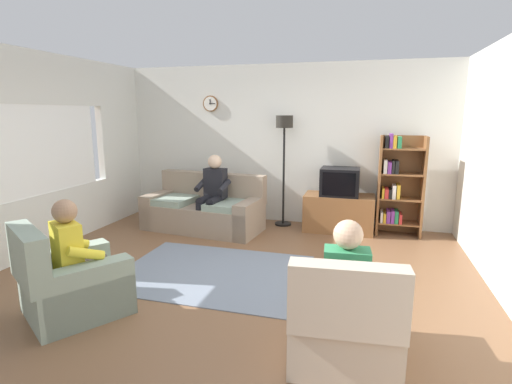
# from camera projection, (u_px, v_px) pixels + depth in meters

# --- Properties ---
(ground_plane) EXTENTS (12.00, 12.00, 0.00)m
(ground_plane) POSITION_uv_depth(u_px,v_px,m) (233.00, 278.00, 4.60)
(ground_plane) COLOR brown
(back_wall_assembly) EXTENTS (6.20, 0.17, 2.70)m
(back_wall_assembly) POSITION_uv_depth(u_px,v_px,m) (282.00, 144.00, 6.84)
(back_wall_assembly) COLOR silver
(back_wall_assembly) RESTS_ON ground_plane
(left_wall_assembly) EXTENTS (0.12, 5.80, 2.70)m
(left_wall_assembly) POSITION_uv_depth(u_px,v_px,m) (26.00, 156.00, 5.13)
(left_wall_assembly) COLOR silver
(left_wall_assembly) RESTS_ON ground_plane
(couch) EXTENTS (1.98, 1.08, 0.90)m
(couch) POSITION_uv_depth(u_px,v_px,m) (204.00, 210.00, 6.49)
(couch) COLOR gray
(couch) RESTS_ON ground_plane
(tv_stand) EXTENTS (1.10, 0.56, 0.60)m
(tv_stand) POSITION_uv_depth(u_px,v_px,m) (339.00, 213.00, 6.39)
(tv_stand) COLOR brown
(tv_stand) RESTS_ON ground_plane
(tv) EXTENTS (0.60, 0.49, 0.44)m
(tv) POSITION_uv_depth(u_px,v_px,m) (340.00, 182.00, 6.26)
(tv) COLOR black
(tv) RESTS_ON tv_stand
(bookshelf) EXTENTS (0.68, 0.36, 1.58)m
(bookshelf) POSITION_uv_depth(u_px,v_px,m) (397.00, 184.00, 6.12)
(bookshelf) COLOR brown
(bookshelf) RESTS_ON ground_plane
(floor_lamp) EXTENTS (0.28, 0.28, 1.85)m
(floor_lamp) POSITION_uv_depth(u_px,v_px,m) (284.00, 140.00, 6.50)
(floor_lamp) COLOR black
(floor_lamp) RESTS_ON ground_plane
(armchair_near_window) EXTENTS (1.15, 1.17, 0.90)m
(armchair_near_window) POSITION_uv_depth(u_px,v_px,m) (71.00, 285.00, 3.73)
(armchair_near_window) COLOR gray
(armchair_near_window) RESTS_ON ground_plane
(armchair_near_bookshelf) EXTENTS (0.87, 0.94, 0.90)m
(armchair_near_bookshelf) POSITION_uv_depth(u_px,v_px,m) (344.00, 324.00, 3.04)
(armchair_near_bookshelf) COLOR #BCAD99
(armchair_near_bookshelf) RESTS_ON ground_plane
(area_rug) EXTENTS (2.20, 1.70, 0.01)m
(area_rug) POSITION_uv_depth(u_px,v_px,m) (213.00, 272.00, 4.74)
(area_rug) COLOR slate
(area_rug) RESTS_ON ground_plane
(person_on_couch) EXTENTS (0.54, 0.57, 1.24)m
(person_on_couch) POSITION_uv_depth(u_px,v_px,m) (212.00, 189.00, 6.25)
(person_on_couch) COLOR black
(person_on_couch) RESTS_ON ground_plane
(person_in_left_armchair) EXTENTS (0.61, 0.64, 1.12)m
(person_in_left_armchair) POSITION_uv_depth(u_px,v_px,m) (78.00, 251.00, 3.73)
(person_in_left_armchair) COLOR yellow
(person_in_left_armchair) RESTS_ON ground_plane
(person_in_right_armchair) EXTENTS (0.54, 0.56, 1.12)m
(person_in_right_armchair) POSITION_uv_depth(u_px,v_px,m) (345.00, 281.00, 3.07)
(person_in_right_armchair) COLOR #338C59
(person_in_right_armchair) RESTS_ON ground_plane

